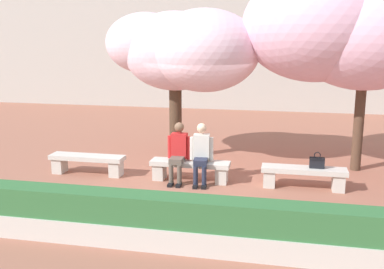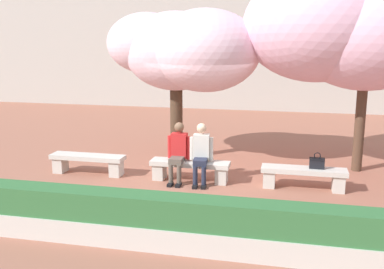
{
  "view_description": "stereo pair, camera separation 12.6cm",
  "coord_description": "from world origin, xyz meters",
  "px_view_note": "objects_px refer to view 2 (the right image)",
  "views": [
    {
      "loc": [
        1.98,
        -9.19,
        3.08
      ],
      "look_at": [
        0.0,
        0.2,
        1.0
      ],
      "focal_mm": 42.0,
      "sensor_mm": 36.0,
      "label": 1
    },
    {
      "loc": [
        2.1,
        -9.17,
        3.08
      ],
      "look_at": [
        0.0,
        0.2,
        1.0
      ],
      "focal_mm": 42.0,
      "sensor_mm": 36.0,
      "label": 2
    }
  ],
  "objects_px": {
    "handbag": "(317,162)",
    "cherry_tree_main": "(183,50)",
    "stone_bench_near_west": "(190,168)",
    "stone_bench_center": "(304,175)",
    "person_seated_left": "(178,150)",
    "stone_bench_west_end": "(88,161)",
    "cherry_tree_secondary": "(364,29)",
    "person_seated_right": "(201,151)"
  },
  "relations": [
    {
      "from": "handbag",
      "to": "cherry_tree_main",
      "type": "height_order",
      "value": "cherry_tree_main"
    },
    {
      "from": "stone_bench_near_west",
      "to": "stone_bench_center",
      "type": "height_order",
      "value": "same"
    },
    {
      "from": "person_seated_left",
      "to": "handbag",
      "type": "relative_size",
      "value": 3.81
    },
    {
      "from": "stone_bench_near_west",
      "to": "cherry_tree_main",
      "type": "relative_size",
      "value": 0.44
    },
    {
      "from": "stone_bench_near_west",
      "to": "person_seated_left",
      "type": "height_order",
      "value": "person_seated_left"
    },
    {
      "from": "stone_bench_west_end",
      "to": "handbag",
      "type": "bearing_deg",
      "value": 0.3
    },
    {
      "from": "handbag",
      "to": "cherry_tree_secondary",
      "type": "distance_m",
      "value": 3.28
    },
    {
      "from": "handbag",
      "to": "cherry_tree_secondary",
      "type": "xyz_separation_m",
      "value": [
        0.94,
        1.63,
        2.69
      ]
    },
    {
      "from": "cherry_tree_main",
      "to": "cherry_tree_secondary",
      "type": "relative_size",
      "value": 0.72
    },
    {
      "from": "stone_bench_center",
      "to": "handbag",
      "type": "height_order",
      "value": "handbag"
    },
    {
      "from": "stone_bench_west_end",
      "to": "handbag",
      "type": "height_order",
      "value": "handbag"
    },
    {
      "from": "stone_bench_west_end",
      "to": "stone_bench_center",
      "type": "relative_size",
      "value": 1.0
    },
    {
      "from": "stone_bench_west_end",
      "to": "cherry_tree_main",
      "type": "bearing_deg",
      "value": 42.87
    },
    {
      "from": "handbag",
      "to": "cherry_tree_main",
      "type": "xyz_separation_m",
      "value": [
        -3.23,
        1.68,
        2.21
      ]
    },
    {
      "from": "stone_bench_center",
      "to": "person_seated_right",
      "type": "height_order",
      "value": "person_seated_right"
    },
    {
      "from": "cherry_tree_main",
      "to": "cherry_tree_secondary",
      "type": "bearing_deg",
      "value": -0.69
    },
    {
      "from": "stone_bench_near_west",
      "to": "handbag",
      "type": "bearing_deg",
      "value": 0.58
    },
    {
      "from": "stone_bench_west_end",
      "to": "cherry_tree_main",
      "type": "relative_size",
      "value": 0.44
    },
    {
      "from": "handbag",
      "to": "cherry_tree_secondary",
      "type": "bearing_deg",
      "value": 60.13
    },
    {
      "from": "stone_bench_west_end",
      "to": "stone_bench_center",
      "type": "distance_m",
      "value": 4.82
    },
    {
      "from": "stone_bench_west_end",
      "to": "person_seated_right",
      "type": "height_order",
      "value": "person_seated_right"
    },
    {
      "from": "cherry_tree_secondary",
      "to": "stone_bench_west_end",
      "type": "bearing_deg",
      "value": -164.55
    },
    {
      "from": "stone_bench_near_west",
      "to": "handbag",
      "type": "xyz_separation_m",
      "value": [
        2.66,
        0.03,
        0.28
      ]
    },
    {
      "from": "cherry_tree_main",
      "to": "cherry_tree_secondary",
      "type": "xyz_separation_m",
      "value": [
        4.17,
        -0.05,
        0.48
      ]
    },
    {
      "from": "stone_bench_west_end",
      "to": "stone_bench_near_west",
      "type": "xyz_separation_m",
      "value": [
        2.41,
        0.0,
        0.0
      ]
    },
    {
      "from": "stone_bench_west_end",
      "to": "cherry_tree_secondary",
      "type": "height_order",
      "value": "cherry_tree_secondary"
    },
    {
      "from": "stone_bench_west_end",
      "to": "person_seated_left",
      "type": "bearing_deg",
      "value": -1.42
    },
    {
      "from": "stone_bench_west_end",
      "to": "handbag",
      "type": "distance_m",
      "value": 5.08
    },
    {
      "from": "stone_bench_near_west",
      "to": "handbag",
      "type": "height_order",
      "value": "handbag"
    },
    {
      "from": "person_seated_right",
      "to": "cherry_tree_main",
      "type": "bearing_deg",
      "value": 115.01
    },
    {
      "from": "handbag",
      "to": "cherry_tree_main",
      "type": "bearing_deg",
      "value": 152.47
    },
    {
      "from": "stone_bench_near_west",
      "to": "stone_bench_west_end",
      "type": "bearing_deg",
      "value": 180.0
    },
    {
      "from": "stone_bench_near_west",
      "to": "cherry_tree_main",
      "type": "distance_m",
      "value": 3.07
    },
    {
      "from": "stone_bench_near_west",
      "to": "person_seated_right",
      "type": "xyz_separation_m",
      "value": [
        0.26,
        -0.05,
        0.4
      ]
    },
    {
      "from": "person_seated_right",
      "to": "cherry_tree_main",
      "type": "xyz_separation_m",
      "value": [
        -0.82,
        1.76,
        2.09
      ]
    },
    {
      "from": "person_seated_left",
      "to": "cherry_tree_secondary",
      "type": "bearing_deg",
      "value": 24.01
    },
    {
      "from": "stone_bench_near_west",
      "to": "person_seated_left",
      "type": "relative_size",
      "value": 1.34
    },
    {
      "from": "handbag",
      "to": "person_seated_right",
      "type": "bearing_deg",
      "value": -178.09
    },
    {
      "from": "stone_bench_west_end",
      "to": "stone_bench_center",
      "type": "bearing_deg",
      "value": 0.0
    },
    {
      "from": "stone_bench_near_west",
      "to": "cherry_tree_secondary",
      "type": "distance_m",
      "value": 4.95
    },
    {
      "from": "stone_bench_near_west",
      "to": "stone_bench_center",
      "type": "xyz_separation_m",
      "value": [
        2.41,
        0.0,
        0.0
      ]
    },
    {
      "from": "stone_bench_west_end",
      "to": "stone_bench_near_west",
      "type": "bearing_deg",
      "value": 0.0
    }
  ]
}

